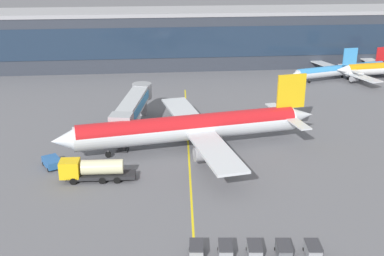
# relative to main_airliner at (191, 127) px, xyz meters

# --- Properties ---
(ground_plane) EXTENTS (700.00, 700.00, 0.00)m
(ground_plane) POSITION_rel_main_airliner_xyz_m (0.35, -5.83, -3.85)
(ground_plane) COLOR slate
(apron_lead_in_line) EXTENTS (5.74, 79.84, 0.01)m
(apron_lead_in_line) POSITION_rel_main_airliner_xyz_m (-0.63, -3.83, -3.85)
(apron_lead_in_line) COLOR yellow
(apron_lead_in_line) RESTS_ON ground_plane
(terminal_building) EXTENTS (187.85, 18.94, 15.88)m
(terminal_building) POSITION_rel_main_airliner_xyz_m (7.70, 63.19, 4.11)
(terminal_building) COLOR #2D333D
(terminal_building) RESTS_ON ground_plane
(main_airliner) EXTENTS (45.19, 36.07, 11.74)m
(main_airliner) POSITION_rel_main_airliner_xyz_m (0.00, 0.00, 0.00)
(main_airliner) COLOR silver
(main_airliner) RESTS_ON ground_plane
(jet_bridge) EXTENTS (7.38, 22.50, 6.54)m
(jet_bridge) POSITION_rel_main_airliner_xyz_m (-9.64, 10.06, 1.01)
(jet_bridge) COLOR #B2B7BC
(jet_bridge) RESTS_ON ground_plane
(fuel_tanker) EXTENTS (10.88, 2.97, 3.25)m
(fuel_tanker) POSITION_rel_main_airliner_xyz_m (-15.34, -10.42, -2.11)
(fuel_tanker) COLOR #232326
(fuel_tanker) RESTS_ON ground_plane
(pushback_tug) EXTENTS (3.77, 4.43, 1.40)m
(pushback_tug) POSITION_rel_main_airliner_xyz_m (-22.05, -5.23, -3.00)
(pushback_tug) COLOR #285B9E
(pushback_tug) RESTS_ON ground_plane
(baggage_cart_0) EXTENTS (1.86, 2.79, 1.48)m
(baggage_cart_0) POSITION_rel_main_airliner_xyz_m (-2.24, -30.13, -3.07)
(baggage_cart_0) COLOR gray
(baggage_cart_0) RESTS_ON ground_plane
(baggage_cart_1) EXTENTS (1.86, 2.79, 1.48)m
(baggage_cart_1) POSITION_rel_main_airliner_xyz_m (0.94, -30.45, -3.07)
(baggage_cart_1) COLOR gray
(baggage_cart_1) RESTS_ON ground_plane
(baggage_cart_2) EXTENTS (1.86, 2.79, 1.48)m
(baggage_cart_2) POSITION_rel_main_airliner_xyz_m (4.12, -30.77, -3.07)
(baggage_cart_2) COLOR gray
(baggage_cart_2) RESTS_ON ground_plane
(baggage_cart_3) EXTENTS (1.86, 2.79, 1.48)m
(baggage_cart_3) POSITION_rel_main_airliner_xyz_m (7.31, -31.09, -3.07)
(baggage_cart_3) COLOR #595B60
(baggage_cart_3) RESTS_ON ground_plane
(baggage_cart_4) EXTENTS (1.86, 2.79, 1.48)m
(baggage_cart_4) POSITION_rel_main_airliner_xyz_m (10.49, -31.41, -3.07)
(baggage_cart_4) COLOR gray
(baggage_cart_4) RESTS_ON ground_plane
(commuter_jet_far) EXTENTS (30.78, 24.85, 7.59)m
(commuter_jet_far) POSITION_rel_main_airliner_xyz_m (43.38, 41.99, -1.31)
(commuter_jet_far) COLOR silver
(commuter_jet_far) RESTS_ON ground_plane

